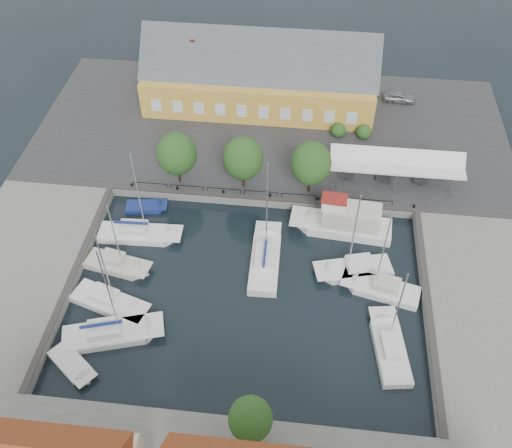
{
  "coord_description": "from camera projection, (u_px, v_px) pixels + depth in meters",
  "views": [
    {
      "loc": [
        4.38,
        -33.27,
        42.48
      ],
      "look_at": [
        0.0,
        6.0,
        1.5
      ],
      "focal_mm": 40.0,
      "sensor_mm": 36.0,
      "label": 1
    }
  ],
  "objects": [
    {
      "name": "ground",
      "position": [
        249.0,
        280.0,
        53.87
      ],
      "size": [
        140.0,
        140.0,
        0.0
      ],
      "primitive_type": "plane",
      "color": "black",
      "rests_on": "ground"
    },
    {
      "name": "north_quay",
      "position": [
        271.0,
        130.0,
        69.37
      ],
      "size": [
        56.0,
        26.0,
        1.0
      ],
      "primitive_type": "cube",
      "color": "#2D2D30",
      "rests_on": "ground"
    },
    {
      "name": "west_quay",
      "position": [
        16.0,
        273.0,
        53.82
      ],
      "size": [
        12.0,
        24.0,
        1.0
      ],
      "primitive_type": "cube",
      "color": "slate",
      "rests_on": "ground"
    },
    {
      "name": "east_quay",
      "position": [
        493.0,
        316.0,
        50.43
      ],
      "size": [
        12.0,
        24.0,
        1.0
      ],
      "primitive_type": "cube",
      "color": "slate",
      "rests_on": "ground"
    },
    {
      "name": "quay_edge_fittings",
      "position": [
        255.0,
        236.0,
        56.38
      ],
      "size": [
        56.0,
        24.72,
        0.4
      ],
      "color": "#383533",
      "rests_on": "north_quay"
    },
    {
      "name": "warehouse",
      "position": [
        255.0,
        77.0,
        70.44
      ],
      "size": [
        28.56,
        14.0,
        9.55
      ],
      "color": "gold",
      "rests_on": "north_quay"
    },
    {
      "name": "tent_canopy",
      "position": [
        397.0,
        163.0,
        60.14
      ],
      "size": [
        14.0,
        4.0,
        2.83
      ],
      "color": "white",
      "rests_on": "north_quay"
    },
    {
      "name": "quay_trees",
      "position": [
        243.0,
        158.0,
        58.79
      ],
      "size": [
        18.2,
        4.2,
        6.3
      ],
      "color": "black",
      "rests_on": "north_quay"
    },
    {
      "name": "car_silver",
      "position": [
        399.0,
        97.0,
        72.24
      ],
      "size": [
        4.02,
        1.8,
        1.34
      ],
      "primitive_type": "imported",
      "rotation": [
        0.0,
        0.0,
        1.51
      ],
      "color": "#929599",
      "rests_on": "north_quay"
    },
    {
      "name": "car_red",
      "position": [
        236.0,
        157.0,
        64.0
      ],
      "size": [
        1.56,
        4.09,
        1.33
      ],
      "primitive_type": "imported",
      "rotation": [
        0.0,
        0.0,
        -0.04
      ],
      "color": "#551315",
      "rests_on": "north_quay"
    },
    {
      "name": "center_sailboat",
      "position": [
        265.0,
        260.0,
        55.11
      ],
      "size": [
        2.85,
        9.05,
        12.31
      ],
      "color": "white",
      "rests_on": "ground"
    },
    {
      "name": "trawler",
      "position": [
        345.0,
        223.0,
        57.7
      ],
      "size": [
        10.6,
        3.9,
        5.0
      ],
      "color": "white",
      "rests_on": "ground"
    },
    {
      "name": "east_boat_a",
      "position": [
        355.0,
        270.0,
        54.39
      ],
      "size": [
        7.78,
        4.27,
        10.73
      ],
      "color": "white",
      "rests_on": "ground"
    },
    {
      "name": "east_boat_b",
      "position": [
        382.0,
        290.0,
        52.75
      ],
      "size": [
        7.57,
        4.03,
        10.12
      ],
      "color": "white",
      "rests_on": "ground"
    },
    {
      "name": "east_boat_c",
      "position": [
        390.0,
        349.0,
        48.4
      ],
      "size": [
        3.5,
        7.96,
        9.98
      ],
      "color": "white",
      "rests_on": "ground"
    },
    {
      "name": "west_boat_a",
      "position": [
        138.0,
        235.0,
        57.6
      ],
      "size": [
        8.67,
        2.76,
        11.34
      ],
      "color": "white",
      "rests_on": "ground"
    },
    {
      "name": "west_boat_b",
      "position": [
        117.0,
        265.0,
        54.81
      ],
      "size": [
        6.75,
        3.43,
        9.15
      ],
      "color": "beige",
      "rests_on": "ground"
    },
    {
      "name": "west_boat_c",
      "position": [
        109.0,
        303.0,
        51.75
      ],
      "size": [
        7.76,
        4.54,
        10.24
      ],
      "color": "white",
      "rests_on": "ground"
    },
    {
      "name": "west_boat_d",
      "position": [
        111.0,
        335.0,
        49.38
      ],
      "size": [
        9.06,
        5.03,
        11.71
      ],
      "color": "white",
      "rests_on": "ground"
    },
    {
      "name": "launch_sw",
      "position": [
        72.0,
        365.0,
        47.51
      ],
      "size": [
        4.99,
        4.44,
        0.98
      ],
      "color": "white",
      "rests_on": "ground"
    },
    {
      "name": "launch_nw",
      "position": [
        146.0,
        208.0,
        60.56
      ],
      "size": [
        4.6,
        2.32,
        0.88
      ],
      "color": "navy",
      "rests_on": "ground"
    }
  ]
}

